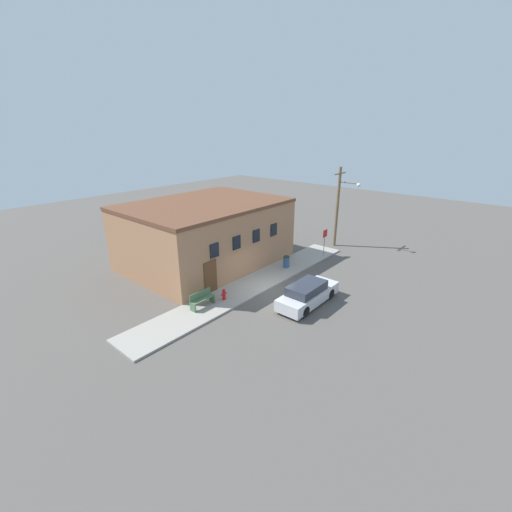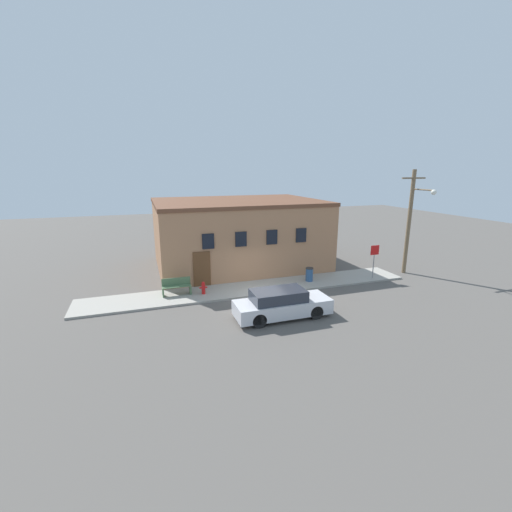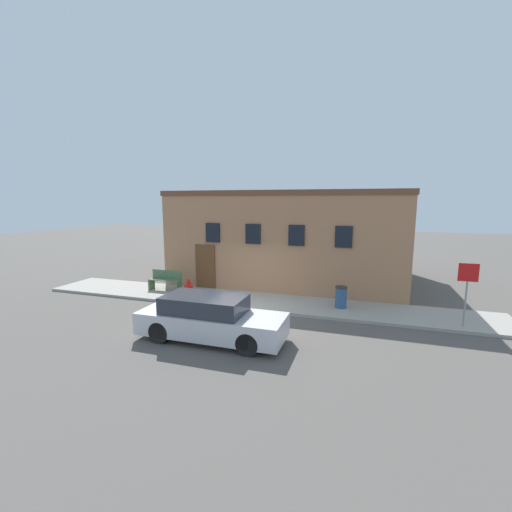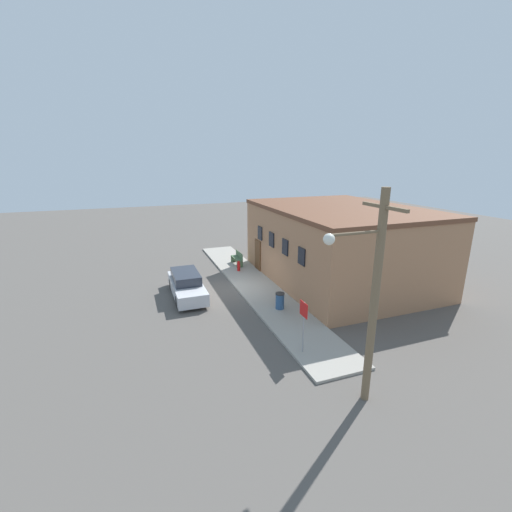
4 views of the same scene
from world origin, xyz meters
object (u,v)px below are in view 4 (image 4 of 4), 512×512
(bench, at_px, (237,258))
(utility_pole, at_px, (372,294))
(trash_bin, at_px, (280,301))
(parked_car, at_px, (187,285))
(fire_hydrant, at_px, (239,266))
(stop_sign, at_px, (304,318))

(bench, height_order, utility_pole, utility_pole)
(trash_bin, xyz_separation_m, utility_pole, (7.12, -0.26, 3.17))
(parked_car, bearing_deg, bench, 135.04)
(fire_hydrant, relative_size, stop_sign, 0.33)
(stop_sign, distance_m, bench, 12.17)
(bench, bearing_deg, parked_car, -44.96)
(stop_sign, height_order, bench, stop_sign)
(stop_sign, height_order, parked_car, stop_sign)
(bench, relative_size, parked_car, 0.34)
(bench, bearing_deg, stop_sign, -4.88)
(utility_pole, bearing_deg, bench, 178.23)
(fire_hydrant, distance_m, stop_sign, 10.75)
(stop_sign, height_order, trash_bin, stop_sign)
(utility_pole, height_order, parked_car, utility_pole)
(stop_sign, bearing_deg, bench, 175.12)
(fire_hydrant, distance_m, parked_car, 5.02)
(fire_hydrant, bearing_deg, parked_car, -53.50)
(fire_hydrant, xyz_separation_m, bench, (-1.41, 0.36, 0.11))
(stop_sign, relative_size, parked_car, 0.47)
(fire_hydrant, relative_size, utility_pole, 0.10)
(bench, height_order, parked_car, parked_car)
(fire_hydrant, xyz_separation_m, parked_car, (2.98, -4.03, 0.20))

